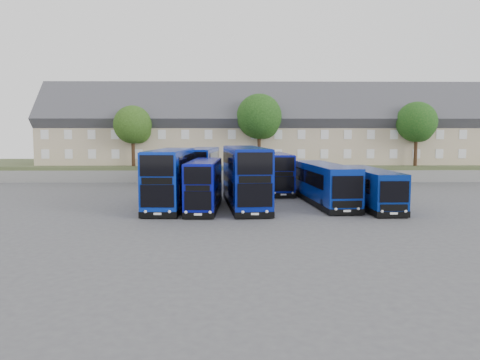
# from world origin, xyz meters

# --- Properties ---
(ground) EXTENTS (120.00, 120.00, 0.00)m
(ground) POSITION_xyz_m (0.00, 0.00, 0.00)
(ground) COLOR #49494F
(ground) RESTS_ON ground
(retaining_wall) EXTENTS (70.00, 0.40, 1.50)m
(retaining_wall) POSITION_xyz_m (0.00, 24.00, 0.75)
(retaining_wall) COLOR slate
(retaining_wall) RESTS_ON ground
(earth_bank) EXTENTS (80.00, 20.00, 2.00)m
(earth_bank) POSITION_xyz_m (0.00, 34.00, 1.00)
(earth_bank) COLOR #414D2B
(earth_bank) RESTS_ON ground
(terrace_row) EXTENTS (66.00, 10.40, 11.20)m
(terrace_row) POSITION_xyz_m (6.00, 30.00, 6.60)
(terrace_row) COLOR tan
(terrace_row) RESTS_ON earth_bank
(dd_front_left) EXTENTS (3.04, 11.89, 4.70)m
(dd_front_left) POSITION_xyz_m (-6.47, 3.98, 2.31)
(dd_front_left) COLOR #0929A7
(dd_front_left) RESTS_ON ground
(dd_front_mid) EXTENTS (2.55, 9.83, 3.88)m
(dd_front_mid) POSITION_xyz_m (-3.61, 2.68, 1.90)
(dd_front_mid) COLOR #080D98
(dd_front_mid) RESTS_ON ground
(dd_front_right) EXTENTS (3.90, 12.51, 4.90)m
(dd_front_right) POSITION_xyz_m (-0.32, 4.05, 2.41)
(dd_front_right) COLOR navy
(dd_front_right) RESTS_ON ground
(dd_rear_left) EXTENTS (3.28, 11.41, 4.48)m
(dd_rear_left) POSITION_xyz_m (-4.62, 15.81, 2.20)
(dd_rear_left) COLOR #08239C
(dd_rear_left) RESTS_ON ground
(dd_rear_right) EXTENTS (2.81, 10.22, 4.02)m
(dd_rear_right) POSITION_xyz_m (3.14, 13.69, 1.97)
(dd_rear_right) COLOR #070E80
(dd_rear_right) RESTS_ON ground
(coach_east_a) EXTENTS (3.65, 12.76, 3.44)m
(coach_east_a) POSITION_xyz_m (6.53, 5.43, 1.69)
(coach_east_a) COLOR navy
(coach_east_a) RESTS_ON ground
(coach_east_b) EXTENTS (2.72, 11.49, 3.12)m
(coach_east_b) POSITION_xyz_m (9.92, 3.75, 1.53)
(coach_east_b) COLOR navy
(coach_east_b) RESTS_ON ground
(tree_west) EXTENTS (4.80, 4.80, 7.65)m
(tree_west) POSITION_xyz_m (-13.85, 25.10, 7.05)
(tree_west) COLOR #382314
(tree_west) RESTS_ON earth_bank
(tree_mid) EXTENTS (5.76, 5.76, 9.18)m
(tree_mid) POSITION_xyz_m (2.15, 25.60, 8.07)
(tree_mid) COLOR #382314
(tree_mid) RESTS_ON earth_bank
(tree_east) EXTENTS (5.12, 5.12, 8.16)m
(tree_east) POSITION_xyz_m (22.15, 25.10, 7.39)
(tree_east) COLOR #382314
(tree_east) RESTS_ON earth_bank
(tree_far) EXTENTS (5.44, 5.44, 8.67)m
(tree_far) POSITION_xyz_m (28.15, 32.10, 7.73)
(tree_far) COLOR #382314
(tree_far) RESTS_ON earth_bank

